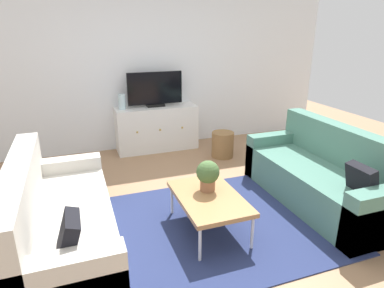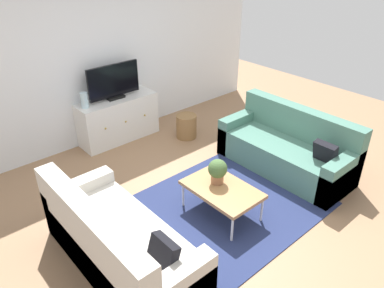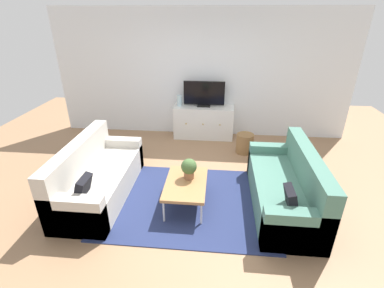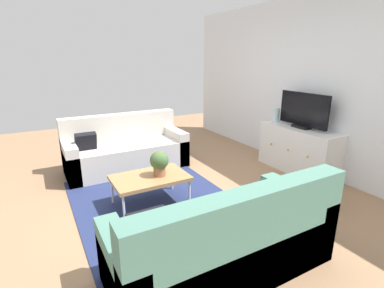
% 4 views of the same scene
% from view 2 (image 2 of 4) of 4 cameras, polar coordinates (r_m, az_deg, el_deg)
% --- Properties ---
extents(ground_plane, '(10.00, 10.00, 0.00)m').
position_cam_2_polar(ground_plane, '(4.78, 2.94, -9.17)').
color(ground_plane, '#997251').
extents(wall_back, '(6.40, 0.12, 2.70)m').
position_cam_2_polar(wall_back, '(6.05, -14.19, 12.90)').
color(wall_back, white).
rests_on(wall_back, ground_plane).
extents(area_rug, '(2.50, 1.90, 0.01)m').
position_cam_2_polar(area_rug, '(4.69, 4.24, -9.95)').
color(area_rug, navy).
rests_on(area_rug, ground_plane).
extents(couch_left_side, '(0.80, 1.90, 0.87)m').
position_cam_2_polar(couch_left_side, '(3.88, -11.75, -15.05)').
color(couch_left_side, beige).
rests_on(couch_left_side, ground_plane).
extents(couch_right_side, '(0.80, 1.90, 0.87)m').
position_cam_2_polar(couch_right_side, '(5.51, 14.59, -0.82)').
color(couch_right_side, '#4C7A6B').
rests_on(couch_right_side, ground_plane).
extents(coffee_table, '(0.59, 0.91, 0.38)m').
position_cam_2_polar(coffee_table, '(4.43, 4.62, -7.02)').
color(coffee_table, '#A37547').
rests_on(coffee_table, ground_plane).
extents(potted_plant, '(0.23, 0.23, 0.31)m').
position_cam_2_polar(potted_plant, '(4.41, 3.98, -4.03)').
color(potted_plant, '#936042').
rests_on(potted_plant, coffee_table).
extents(tv_console, '(1.30, 0.47, 0.72)m').
position_cam_2_polar(tv_console, '(6.20, -11.23, 3.78)').
color(tv_console, white).
rests_on(tv_console, ground_plane).
extents(flat_screen_tv, '(0.88, 0.16, 0.55)m').
position_cam_2_polar(flat_screen_tv, '(5.97, -11.92, 9.30)').
color(flat_screen_tv, black).
rests_on(flat_screen_tv, tv_console).
extents(glass_vase, '(0.11, 0.11, 0.24)m').
position_cam_2_polar(glass_vase, '(5.79, -16.19, 6.47)').
color(glass_vase, silver).
rests_on(glass_vase, tv_console).
extents(wicker_basket, '(0.34, 0.34, 0.40)m').
position_cam_2_polar(wicker_basket, '(6.20, -0.87, 2.75)').
color(wicker_basket, olive).
rests_on(wicker_basket, ground_plane).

